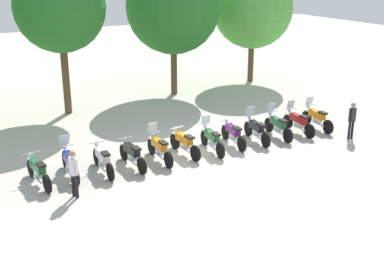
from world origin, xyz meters
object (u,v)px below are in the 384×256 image
at_px(tree_3, 253,9).
at_px(motorcycle_1, 70,163).
at_px(motorcycle_7, 233,134).
at_px(person_0, 352,118).
at_px(tree_1, 60,7).
at_px(motorcycle_6, 212,139).
at_px(motorcycle_11, 317,118).
at_px(motorcycle_9, 278,126).
at_px(motorcycle_4, 159,148).
at_px(motorcycle_2, 103,159).
at_px(motorcycle_8, 256,130).
at_px(tree_2, 173,6).
at_px(motorcycle_3, 132,154).
at_px(motorcycle_0, 38,171).
at_px(motorcycle_5, 184,143).
at_px(motorcycle_10, 298,122).
at_px(person_1, 74,170).

bearing_deg(tree_3, motorcycle_1, -148.14).
height_order(motorcycle_7, person_0, person_0).
bearing_deg(tree_1, motorcycle_6, -66.05).
bearing_deg(motorcycle_1, motorcycle_11, -89.48).
distance_m(motorcycle_6, motorcycle_9, 3.40).
height_order(motorcycle_6, tree_3, tree_3).
height_order(motorcycle_11, tree_3, tree_3).
distance_m(motorcycle_4, motorcycle_7, 3.40).
relative_size(motorcycle_4, motorcycle_9, 1.00).
relative_size(motorcycle_2, motorcycle_6, 1.00).
height_order(motorcycle_2, motorcycle_8, motorcycle_8).
distance_m(motorcycle_8, tree_2, 9.75).
bearing_deg(motorcycle_7, motorcycle_6, 106.02).
height_order(motorcycle_4, motorcycle_7, motorcycle_4).
height_order(motorcycle_3, tree_3, tree_3).
distance_m(motorcycle_0, motorcycle_5, 5.66).
height_order(motorcycle_6, tree_1, tree_1).
xyz_separation_m(motorcycle_5, motorcycle_10, (5.67, -0.17, 0.01)).
distance_m(person_1, tree_1, 10.56).
relative_size(motorcycle_5, person_0, 1.35).
xyz_separation_m(motorcycle_8, tree_2, (0.55, 8.68, 4.41)).
relative_size(motorcycle_2, tree_1, 0.30).
bearing_deg(motorcycle_4, tree_2, -29.40).
xyz_separation_m(motorcycle_5, motorcycle_9, (4.54, -0.15, 0.01)).
relative_size(motorcycle_7, motorcycle_11, 1.00).
height_order(motorcycle_1, tree_2, tree_2).
distance_m(motorcycle_10, tree_3, 10.77).
xyz_separation_m(motorcycle_2, motorcycle_8, (6.80, -0.05, 0.01)).
relative_size(motorcycle_8, motorcycle_9, 1.00).
relative_size(motorcycle_3, motorcycle_9, 1.00).
bearing_deg(motorcycle_10, motorcycle_3, 92.84).
distance_m(motorcycle_8, person_1, 8.38).
bearing_deg(motorcycle_8, person_1, 107.80).
relative_size(motorcycle_1, person_1, 1.35).
relative_size(motorcycle_1, motorcycle_7, 1.00).
bearing_deg(motorcycle_7, tree_2, -3.02).
height_order(motorcycle_1, motorcycle_6, same).
relative_size(motorcycle_5, person_1, 1.35).
distance_m(motorcycle_4, motorcycle_11, 7.93).
height_order(person_0, tree_2, tree_2).
relative_size(motorcycle_0, motorcycle_10, 1.00).
bearing_deg(motorcycle_2, tree_3, -53.72).
bearing_deg(motorcycle_10, motorcycle_7, 91.23).
bearing_deg(motorcycle_9, motorcycle_10, -84.01).
bearing_deg(person_1, motorcycle_8, 167.87).
bearing_deg(motorcycle_2, tree_1, -5.51).
bearing_deg(motorcycle_2, motorcycle_7, -88.27).
distance_m(motorcycle_0, motorcycle_11, 12.46).
relative_size(motorcycle_7, tree_3, 0.31).
bearing_deg(tree_2, motorcycle_10, -78.92).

